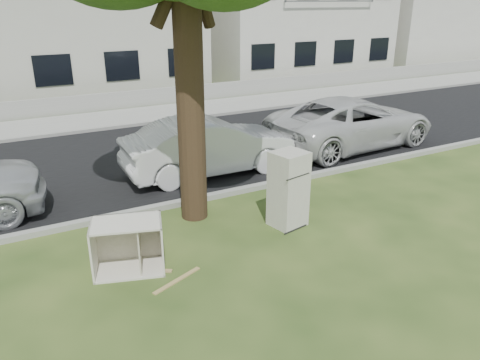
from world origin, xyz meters
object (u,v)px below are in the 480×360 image
car_center (210,146)px  cabinet (128,246)px  car_right (352,122)px  fridge (288,189)px

car_center → cabinet: bearing=140.0°
cabinet → car_right: bearing=42.2°
car_center → car_right: car_right is taller
cabinet → car_right: size_ratio=0.21×
fridge → car_right: fridge is taller
car_right → fridge: bearing=124.0°
car_right → cabinet: bearing=111.9°
cabinet → car_center: (3.15, 3.58, 0.28)m
fridge → car_right: bearing=25.5°
fridge → cabinet: 3.27m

